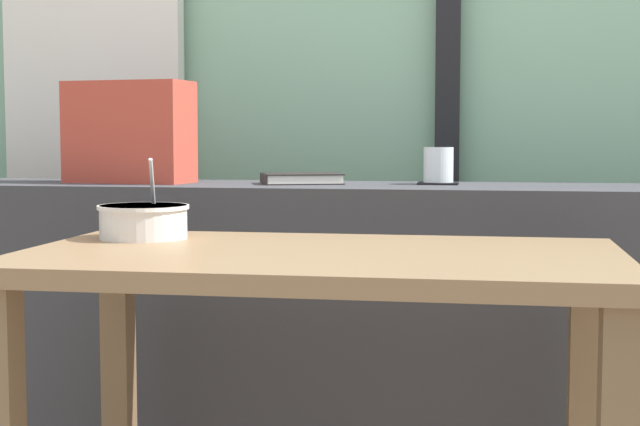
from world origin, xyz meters
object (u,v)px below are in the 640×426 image
coaster_square (438,183)px  closed_book (301,179)px  juice_glass (438,166)px  breakfast_table (321,315)px  throw_pillow (129,132)px  soup_bowl (144,221)px

coaster_square → closed_book: size_ratio=0.43×
coaster_square → juice_glass: 0.04m
breakfast_table → throw_pillow: 0.94m
throw_pillow → soup_bowl: size_ratio=1.71×
coaster_square → closed_book: (-0.34, -0.04, 0.01)m
closed_book → soup_bowl: (-0.23, -0.51, -0.07)m
breakfast_table → throw_pillow: throw_pillow is taller
closed_book → throw_pillow: throw_pillow is taller
soup_bowl → throw_pillow: bearing=113.8°
throw_pillow → coaster_square: bearing=4.1°
breakfast_table → coaster_square: coaster_square is taller
juice_glass → soup_bowl: 0.80m
throw_pillow → breakfast_table: bearing=-46.3°
coaster_square → throw_pillow: throw_pillow is taller
juice_glass → soup_bowl: size_ratio=0.47×
breakfast_table → coaster_square: size_ratio=10.96×
coaster_square → throw_pillow: bearing=-175.9°
juice_glass → closed_book: (-0.34, -0.04, -0.03)m
juice_glass → closed_book: size_ratio=0.38×
breakfast_table → closed_book: 0.71m
coaster_square → closed_book: bearing=-174.0°
coaster_square → juice_glass: (0.00, 0.00, 0.04)m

